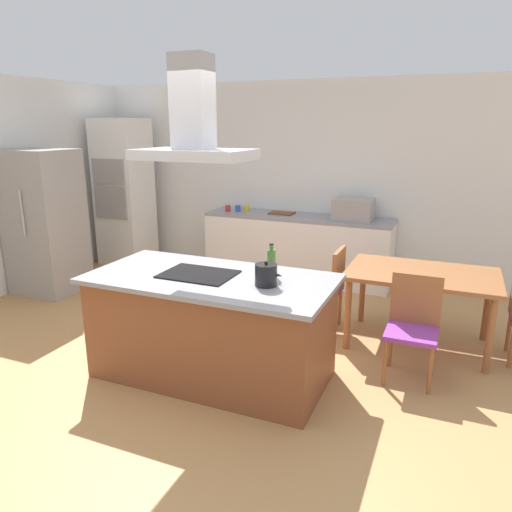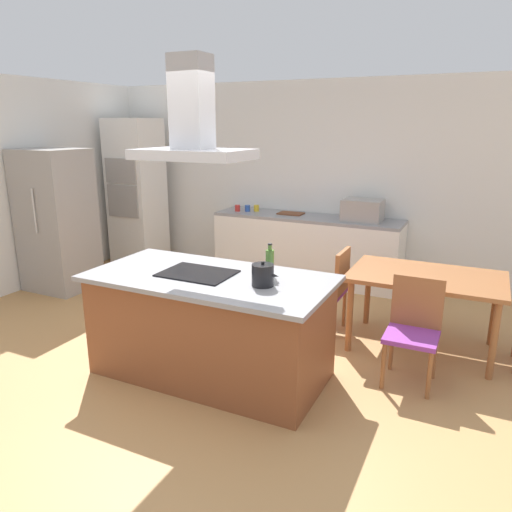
# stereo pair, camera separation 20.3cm
# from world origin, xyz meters

# --- Properties ---
(ground) EXTENTS (16.00, 16.00, 0.00)m
(ground) POSITION_xyz_m (0.00, 1.50, 0.00)
(ground) COLOR tan
(wall_back) EXTENTS (7.20, 0.10, 2.70)m
(wall_back) POSITION_xyz_m (0.00, 3.25, 1.35)
(wall_back) COLOR white
(wall_back) RESTS_ON ground
(wall_left) EXTENTS (0.10, 8.80, 2.70)m
(wall_left) POSITION_xyz_m (-3.45, 1.00, 1.35)
(wall_left) COLOR white
(wall_left) RESTS_ON ground
(kitchen_island) EXTENTS (2.05, 1.03, 0.90)m
(kitchen_island) POSITION_xyz_m (0.00, 0.00, 0.45)
(kitchen_island) COLOR brown
(kitchen_island) RESTS_ON ground
(cooktop) EXTENTS (0.60, 0.44, 0.01)m
(cooktop) POSITION_xyz_m (-0.11, 0.00, 0.91)
(cooktop) COLOR black
(cooktop) RESTS_ON kitchen_island
(tea_kettle) EXTENTS (0.23, 0.17, 0.20)m
(tea_kettle) POSITION_xyz_m (0.51, -0.04, 0.99)
(tea_kettle) COLOR black
(tea_kettle) RESTS_ON kitchen_island
(olive_oil_bottle) EXTENTS (0.07, 0.07, 0.28)m
(olive_oil_bottle) POSITION_xyz_m (0.46, 0.21, 1.02)
(olive_oil_bottle) COLOR #47722D
(olive_oil_bottle) RESTS_ON kitchen_island
(back_counter) EXTENTS (2.59, 0.62, 0.90)m
(back_counter) POSITION_xyz_m (-0.18, 2.88, 0.45)
(back_counter) COLOR white
(back_counter) RESTS_ON ground
(countertop_microwave) EXTENTS (0.50, 0.38, 0.28)m
(countertop_microwave) POSITION_xyz_m (0.58, 2.88, 1.04)
(countertop_microwave) COLOR #9E9993
(countertop_microwave) RESTS_ON back_counter
(coffee_mug_red) EXTENTS (0.08, 0.08, 0.09)m
(coffee_mug_red) POSITION_xyz_m (-1.22, 2.81, 0.95)
(coffee_mug_red) COLOR red
(coffee_mug_red) RESTS_ON back_counter
(coffee_mug_blue) EXTENTS (0.08, 0.08, 0.09)m
(coffee_mug_blue) POSITION_xyz_m (-1.08, 2.86, 0.95)
(coffee_mug_blue) COLOR #2D56B2
(coffee_mug_blue) RESTS_ON back_counter
(coffee_mug_yellow) EXTENTS (0.08, 0.08, 0.09)m
(coffee_mug_yellow) POSITION_xyz_m (-0.97, 2.92, 0.95)
(coffee_mug_yellow) COLOR gold
(coffee_mug_yellow) RESTS_ON back_counter
(cutting_board) EXTENTS (0.34, 0.24, 0.02)m
(cutting_board) POSITION_xyz_m (-0.44, 2.93, 0.91)
(cutting_board) COLOR brown
(cutting_board) RESTS_ON back_counter
(wall_oven_stack) EXTENTS (0.70, 0.66, 2.20)m
(wall_oven_stack) POSITION_xyz_m (-2.90, 2.65, 1.10)
(wall_oven_stack) COLOR white
(wall_oven_stack) RESTS_ON ground
(refrigerator) EXTENTS (0.80, 0.73, 1.82)m
(refrigerator) POSITION_xyz_m (-2.98, 1.13, 0.91)
(refrigerator) COLOR #9E9993
(refrigerator) RESTS_ON ground
(dining_table) EXTENTS (1.40, 0.90, 0.75)m
(dining_table) POSITION_xyz_m (1.58, 1.32, 0.67)
(dining_table) COLOR #995B33
(dining_table) RESTS_ON ground
(chair_facing_island) EXTENTS (0.42, 0.42, 0.89)m
(chair_facing_island) POSITION_xyz_m (1.58, 0.66, 0.51)
(chair_facing_island) COLOR purple
(chair_facing_island) RESTS_ON ground
(chair_at_left_end) EXTENTS (0.42, 0.42, 0.89)m
(chair_at_left_end) POSITION_xyz_m (0.67, 1.32, 0.51)
(chair_at_left_end) COLOR purple
(chair_at_left_end) RESTS_ON ground
(range_hood) EXTENTS (0.90, 0.55, 0.78)m
(range_hood) POSITION_xyz_m (-0.11, 0.00, 2.10)
(range_hood) COLOR #ADADB2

